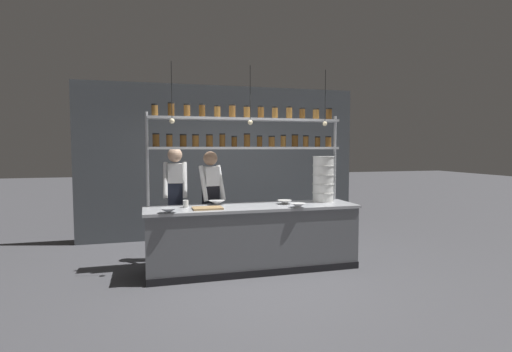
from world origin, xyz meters
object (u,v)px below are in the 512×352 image
at_px(cutting_board, 208,208).
at_px(prep_bowl_center_back, 217,203).
at_px(chef_left, 175,195).
at_px(serving_cup_front, 186,204).
at_px(spice_shelf_unit, 246,136).
at_px(container_stack, 323,179).
at_px(prep_bowl_near_right, 169,211).
at_px(chef_center, 211,198).
at_px(prep_bowl_near_left, 285,202).
at_px(prep_bowl_center_front, 298,205).

xyz_separation_m(cutting_board, prep_bowl_center_back, (0.19, 0.36, 0.02)).
distance_m(cutting_board, prep_bowl_center_back, 0.40).
bearing_deg(chef_left, serving_cup_front, -76.84).
xyz_separation_m(spice_shelf_unit, prep_bowl_center_back, (-0.47, -0.09, -0.98)).
bearing_deg(container_stack, prep_bowl_near_right, -168.70).
height_order(chef_center, prep_bowl_center_back, chef_center).
bearing_deg(chef_center, cutting_board, -118.77).
height_order(chef_left, chef_center, chef_left).
bearing_deg(prep_bowl_near_right, chef_center, 52.46).
relative_size(prep_bowl_center_back, prep_bowl_near_right, 1.01).
relative_size(prep_bowl_center_back, serving_cup_front, 2.33).
bearing_deg(chef_left, chef_center, -14.91).
bearing_deg(prep_bowl_near_left, prep_bowl_center_back, 169.07).
xyz_separation_m(spice_shelf_unit, prep_bowl_near_right, (-1.18, -0.65, -0.98)).
xyz_separation_m(container_stack, cutting_board, (-1.83, -0.27, -0.34)).
bearing_deg(spice_shelf_unit, container_stack, -8.52).
bearing_deg(container_stack, prep_bowl_center_front, -141.61).
xyz_separation_m(spice_shelf_unit, prep_bowl_center_front, (0.57, -0.65, -0.98)).
relative_size(chef_center, prep_bowl_near_left, 7.92).
xyz_separation_m(prep_bowl_center_front, prep_bowl_center_back, (-1.04, 0.56, 0.00)).
height_order(cutting_board, prep_bowl_center_front, prep_bowl_center_front).
height_order(chef_left, serving_cup_front, chef_left).
height_order(cutting_board, serving_cup_front, serving_cup_front).
distance_m(chef_left, prep_bowl_near_left, 1.69).
height_order(container_stack, prep_bowl_near_left, container_stack).
bearing_deg(cutting_board, serving_cup_front, 140.66).
height_order(spice_shelf_unit, prep_bowl_center_back, spice_shelf_unit).
bearing_deg(prep_bowl_center_front, spice_shelf_unit, 131.27).
xyz_separation_m(cutting_board, prep_bowl_center_front, (1.23, -0.20, 0.02)).
xyz_separation_m(spice_shelf_unit, chef_center, (-0.50, 0.24, -0.95)).
xyz_separation_m(chef_center, prep_bowl_center_back, (0.03, -0.33, -0.03)).
xyz_separation_m(chef_center, cutting_board, (-0.16, -0.69, -0.05)).
xyz_separation_m(chef_center, prep_bowl_center_front, (1.07, -0.89, -0.03)).
bearing_deg(prep_bowl_center_front, serving_cup_front, 164.24).
height_order(spice_shelf_unit, chef_center, spice_shelf_unit).
bearing_deg(cutting_board, spice_shelf_unit, 34.25).
relative_size(chef_left, chef_center, 1.03).
bearing_deg(prep_bowl_near_left, chef_left, 155.07).
relative_size(container_stack, prep_bowl_near_right, 2.96).
height_order(container_stack, prep_bowl_center_front, container_stack).
bearing_deg(spice_shelf_unit, prep_bowl_center_back, -169.10).
relative_size(prep_bowl_center_front, serving_cup_front, 2.16).
distance_m(prep_bowl_near_left, serving_cup_front, 1.44).
relative_size(container_stack, cutting_board, 1.74).
height_order(spice_shelf_unit, prep_bowl_center_front, spice_shelf_unit).
xyz_separation_m(prep_bowl_near_left, prep_bowl_center_back, (-0.98, 0.19, 0.00)).
relative_size(cutting_board, prep_bowl_near_right, 1.70).
bearing_deg(container_stack, cutting_board, -171.50).
relative_size(chef_center, container_stack, 2.43).
height_order(container_stack, serving_cup_front, container_stack).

